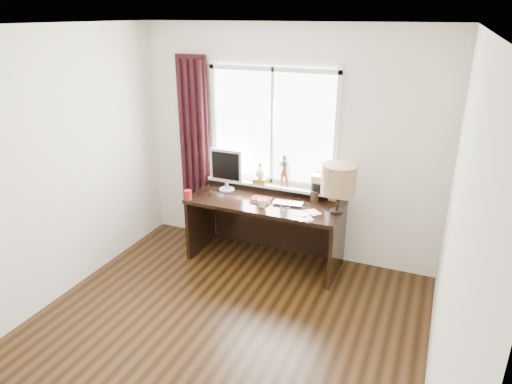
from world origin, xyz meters
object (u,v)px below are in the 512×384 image
at_px(red_cup, 188,195).
at_px(monitor, 226,167).
at_px(table_lamp, 339,180).
at_px(desk, 268,217).
at_px(mug, 262,203).
at_px(laptop, 288,203).

distance_m(red_cup, monitor, 0.55).
height_order(monitor, table_lamp, table_lamp).
bearing_deg(red_cup, desk, 26.38).
xyz_separation_m(mug, desk, (-0.03, 0.27, -0.29)).
bearing_deg(mug, desk, 97.17).
bearing_deg(desk, monitor, 176.13).
relative_size(desk, table_lamp, 3.27).
xyz_separation_m(desk, table_lamp, (0.80, -0.11, 0.61)).
relative_size(red_cup, desk, 0.07).
bearing_deg(laptop, mug, -149.67).
bearing_deg(table_lamp, desk, 172.28).
height_order(mug, desk, mug).
distance_m(red_cup, desk, 0.94).
height_order(red_cup, monitor, monitor).
xyz_separation_m(desk, monitor, (-0.54, 0.04, 0.52)).
relative_size(red_cup, monitor, 0.23).
distance_m(desk, monitor, 0.75).
bearing_deg(table_lamp, laptop, 178.91).
bearing_deg(monitor, red_cup, -121.35).
height_order(laptop, table_lamp, table_lamp).
bearing_deg(mug, red_cup, -171.37).
bearing_deg(desk, mug, -82.83).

